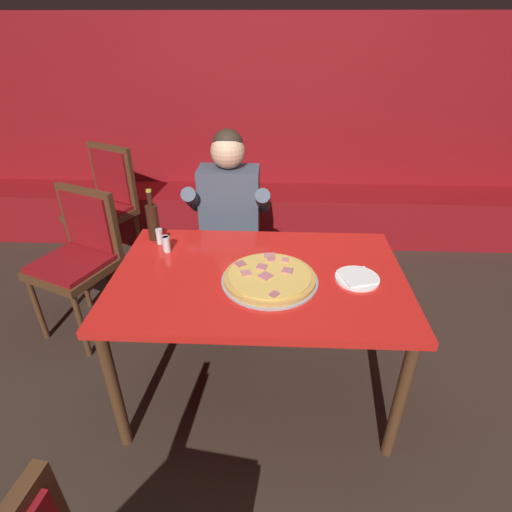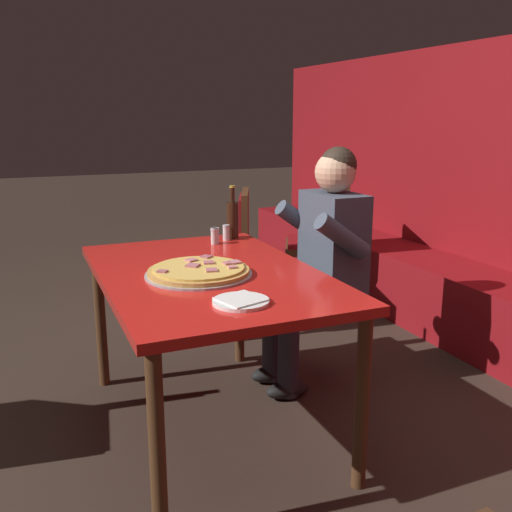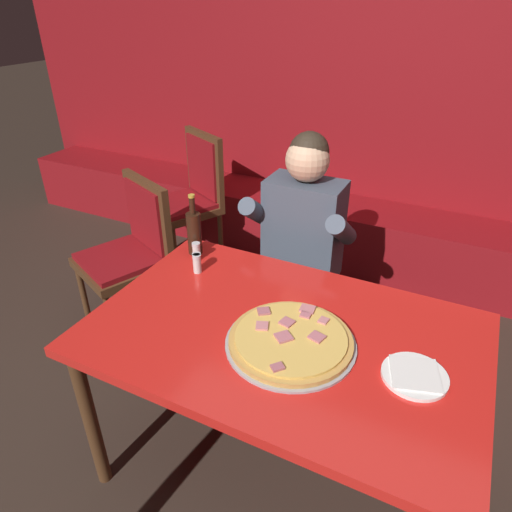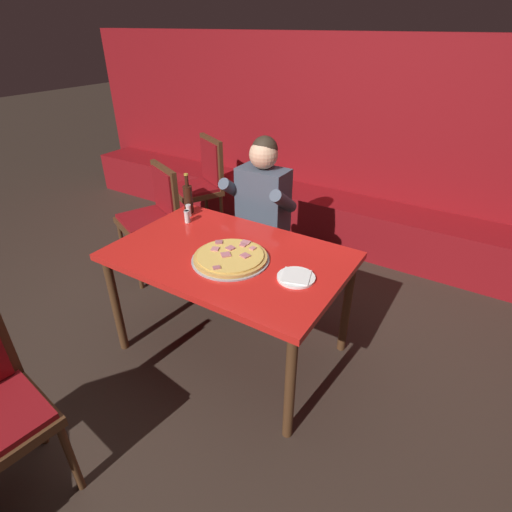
% 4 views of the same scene
% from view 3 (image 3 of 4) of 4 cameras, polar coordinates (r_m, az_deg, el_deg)
% --- Properties ---
extents(ground_plane, '(24.00, 24.00, 0.00)m').
position_cam_3_polar(ground_plane, '(2.25, 2.77, -24.45)').
color(ground_plane, '#33261E').
extents(booth_wall_panel, '(6.80, 0.16, 1.90)m').
position_cam_3_polar(booth_wall_panel, '(3.53, 18.23, 14.33)').
color(booth_wall_panel, maroon).
rests_on(booth_wall_panel, ground_plane).
extents(booth_bench, '(6.46, 0.48, 0.46)m').
position_cam_3_polar(booth_bench, '(3.49, 15.42, 1.76)').
color(booth_bench, maroon).
rests_on(booth_bench, ground_plane).
extents(main_dining_table, '(1.41, 0.91, 0.76)m').
position_cam_3_polar(main_dining_table, '(1.73, 3.34, -11.22)').
color(main_dining_table, '#4C2D19').
rests_on(main_dining_table, ground_plane).
extents(pizza, '(0.46, 0.46, 0.05)m').
position_cam_3_polar(pizza, '(1.61, 4.36, -10.45)').
color(pizza, '#9E9EA3').
rests_on(pizza, main_dining_table).
extents(plate_white_paper, '(0.21, 0.21, 0.02)m').
position_cam_3_polar(plate_white_paper, '(1.58, 19.22, -13.92)').
color(plate_white_paper, white).
rests_on(plate_white_paper, main_dining_table).
extents(beer_bottle, '(0.07, 0.07, 0.29)m').
position_cam_3_polar(beer_bottle, '(2.12, -7.74, 3.05)').
color(beer_bottle, black).
rests_on(beer_bottle, main_dining_table).
extents(shaker_parmesan, '(0.04, 0.04, 0.09)m').
position_cam_3_polar(shaker_parmesan, '(2.09, -7.44, 0.48)').
color(shaker_parmesan, silver).
rests_on(shaker_parmesan, main_dining_table).
extents(shaker_red_pepper_flakes, '(0.04, 0.04, 0.09)m').
position_cam_3_polar(shaker_red_pepper_flakes, '(2.01, -7.38, -0.86)').
color(shaker_red_pepper_flakes, silver).
rests_on(shaker_red_pepper_flakes, main_dining_table).
extents(shaker_black_pepper, '(0.04, 0.04, 0.09)m').
position_cam_3_polar(shaker_black_pepper, '(2.00, -7.37, -1.05)').
color(shaker_black_pepper, silver).
rests_on(shaker_black_pepper, main_dining_table).
extents(diner_seated_blue_shirt, '(0.53, 0.53, 1.27)m').
position_cam_3_polar(diner_seated_blue_shirt, '(2.30, 5.09, 0.84)').
color(diner_seated_blue_shirt, black).
rests_on(diner_seated_blue_shirt, ground_plane).
extents(dining_chair_near_right, '(0.58, 0.58, 0.95)m').
position_cam_3_polar(dining_chair_near_right, '(2.68, -15.23, 0.98)').
color(dining_chair_near_right, '#4C2D19').
rests_on(dining_chair_near_right, ground_plane).
extents(dining_chair_side_aisle, '(0.59, 0.59, 0.99)m').
position_cam_3_polar(dining_chair_side_aisle, '(3.36, -8.01, 7.88)').
color(dining_chair_side_aisle, '#4C2D19').
rests_on(dining_chair_side_aisle, ground_plane).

